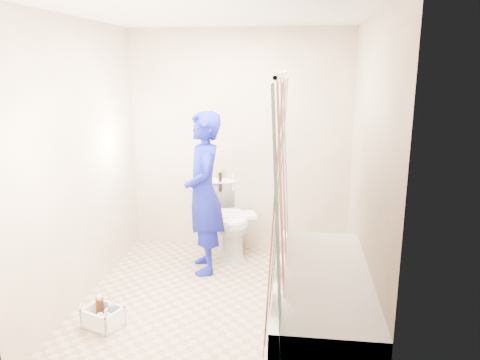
# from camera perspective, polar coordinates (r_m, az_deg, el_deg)

# --- Properties ---
(floor) EXTENTS (2.60, 2.60, 0.00)m
(floor) POSITION_cam_1_polar(r_m,az_deg,el_deg) (4.26, -2.34, -14.33)
(floor) COLOR tan
(floor) RESTS_ON ground
(ceiling) EXTENTS (2.40, 2.60, 0.02)m
(ceiling) POSITION_cam_1_polar(r_m,az_deg,el_deg) (3.78, -2.72, 19.71)
(ceiling) COLOR white
(ceiling) RESTS_ON wall_back
(wall_back) EXTENTS (2.40, 0.02, 2.40)m
(wall_back) POSITION_cam_1_polar(r_m,az_deg,el_deg) (5.11, -0.03, 4.68)
(wall_back) COLOR beige
(wall_back) RESTS_ON ground
(wall_front) EXTENTS (2.40, 0.02, 2.40)m
(wall_front) POSITION_cam_1_polar(r_m,az_deg,el_deg) (2.62, -7.38, -4.32)
(wall_front) COLOR beige
(wall_front) RESTS_ON ground
(wall_left) EXTENTS (0.02, 2.60, 2.40)m
(wall_left) POSITION_cam_1_polar(r_m,az_deg,el_deg) (4.22, -18.80, 1.99)
(wall_left) COLOR beige
(wall_left) RESTS_ON ground
(wall_right) EXTENTS (0.02, 2.60, 2.40)m
(wall_right) POSITION_cam_1_polar(r_m,az_deg,el_deg) (3.83, 15.46, 1.10)
(wall_right) COLOR beige
(wall_right) RESTS_ON ground
(bathtub) EXTENTS (0.70, 1.75, 0.50)m
(bathtub) POSITION_cam_1_polar(r_m,az_deg,el_deg) (3.72, 9.90, -14.35)
(bathtub) COLOR silver
(bathtub) RESTS_ON ground
(curtain_rod) EXTENTS (0.02, 1.90, 0.02)m
(curtain_rod) POSITION_cam_1_polar(r_m,az_deg,el_deg) (3.28, 5.24, 12.70)
(curtain_rod) COLOR silver
(curtain_rod) RESTS_ON wall_back
(shower_curtain) EXTENTS (0.06, 1.75, 1.80)m
(shower_curtain) POSITION_cam_1_polar(r_m,az_deg,el_deg) (3.43, 4.90, -3.03)
(shower_curtain) COLOR silver
(shower_curtain) RESTS_ON curtain_rod
(toilet) EXTENTS (0.65, 0.87, 0.79)m
(toilet) POSITION_cam_1_polar(r_m,az_deg,el_deg) (5.10, -1.13, -4.66)
(toilet) COLOR white
(toilet) RESTS_ON ground
(tank_lid) EXTENTS (0.52, 0.34, 0.04)m
(tank_lid) POSITION_cam_1_polar(r_m,az_deg,el_deg) (4.96, -0.91, -4.37)
(tank_lid) COLOR white
(tank_lid) RESTS_ON toilet
(tank_internals) EXTENTS (0.19, 0.09, 0.26)m
(tank_internals) POSITION_cam_1_polar(r_m,az_deg,el_deg) (5.19, -2.00, 0.06)
(tank_internals) COLOR black
(tank_internals) RESTS_ON toilet
(plumber) EXTENTS (0.54, 0.67, 1.59)m
(plumber) POSITION_cam_1_polar(r_m,az_deg,el_deg) (4.57, -4.42, -1.64)
(plumber) COLOR #102EA0
(plumber) RESTS_ON ground
(cleaning_caddy) EXTENTS (0.33, 0.30, 0.21)m
(cleaning_caddy) POSITION_cam_1_polar(r_m,az_deg,el_deg) (3.97, -16.26, -15.92)
(cleaning_caddy) COLOR white
(cleaning_caddy) RESTS_ON ground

